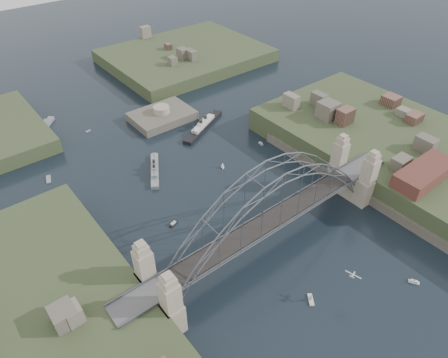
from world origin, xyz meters
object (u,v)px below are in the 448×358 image
naval_cruiser_near (155,170)px  bridge (272,209)px  fort_island (163,120)px  ocean_liner (203,126)px  wharf_shed (425,173)px  naval_cruiser_far (42,128)px

naval_cruiser_near → bridge: bearing=-81.1°
fort_island → bridge: bearing=-99.7°
naval_cruiser_near → ocean_liner: size_ratio=0.69×
bridge → ocean_liner: (20.35, 55.49, -11.41)m
naval_cruiser_near → ocean_liner: (27.26, 11.52, 0.12)m
wharf_shed → naval_cruiser_far: 125.69m
bridge → naval_cruiser_far: 94.49m
bridge → naval_cruiser_near: bearing=98.9°
bridge → fort_island: 72.14m
wharf_shed → ocean_liner: 73.96m
ocean_liner → naval_cruiser_near: bearing=-157.1°
fort_island → naval_cruiser_far: (-37.68, 20.20, 1.18)m
naval_cruiser_far → ocean_liner: (46.03, -34.71, 0.07)m
naval_cruiser_far → ocean_liner: size_ratio=0.58×
fort_island → naval_cruiser_near: size_ratio=1.37×
ocean_liner → wharf_shed: bearing=-71.2°
bridge → wharf_shed: size_ratio=4.20×
bridge → fort_island: size_ratio=3.82×
bridge → fort_island: bridge is taller
fort_island → naval_cruiser_far: size_ratio=1.66×
wharf_shed → naval_cruiser_far: size_ratio=1.50×
naval_cruiser_near → ocean_liner: bearing=22.9°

